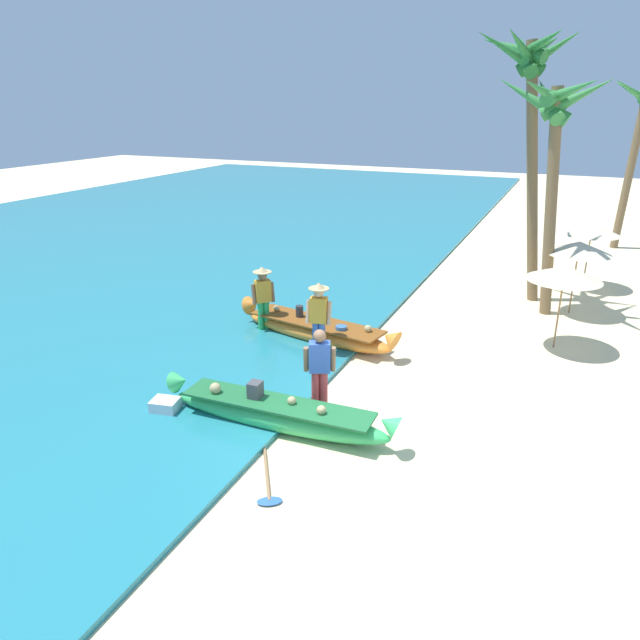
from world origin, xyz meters
TOP-DOWN VIEW (x-y plane):
  - ground_plane at (0.00, 0.00)m, footprint 80.00×80.00m
  - sea at (-13.11, 8.00)m, footprint 24.00×56.00m
  - boat_green_foreground at (-1.24, -0.11)m, footprint 4.28×0.75m
  - boat_orange_midground at (-2.20, 3.67)m, footprint 4.25×1.49m
  - person_vendor_hatted at (-1.80, 2.90)m, footprint 0.58×0.44m
  - person_tourist_customer at (-0.72, 0.51)m, footprint 0.58×0.40m
  - person_vendor_assistant at (-3.56, 3.64)m, footprint 0.52×0.52m
  - parasol_row_0 at (2.86, 5.49)m, footprint 1.60×1.60m
  - parasol_row_1 at (3.09, 8.10)m, footprint 1.60×1.60m
  - parasol_row_2 at (3.38, 10.67)m, footprint 1.60×1.60m
  - palm_tree_tall_inland at (2.15, 7.84)m, footprint 2.74×2.63m
  - palm_tree_mid_cluster at (1.35, 8.82)m, footprint 2.65×2.86m
  - cooler_box at (-3.26, -0.52)m, footprint 0.53×0.47m
  - paddle at (-0.70, -1.45)m, footprint 1.11×1.61m

SIDE VIEW (x-z plane):
  - ground_plane at x=0.00m, z-range 0.00..0.00m
  - paddle at x=-0.70m, z-range 0.00..0.06m
  - sea at x=-13.11m, z-range 0.00..0.10m
  - cooler_box at x=-3.26m, z-range 0.00..0.30m
  - boat_orange_midground at x=-2.20m, z-range -0.12..0.66m
  - boat_green_foreground at x=-1.24m, z-range -0.11..0.66m
  - person_tourist_customer at x=-0.72m, z-range 0.11..1.77m
  - person_vendor_assistant at x=-3.56m, z-range 0.13..1.77m
  - person_vendor_hatted at x=-1.80m, z-range 0.13..1.81m
  - parasol_row_0 at x=2.86m, z-range 0.79..2.70m
  - parasol_row_1 at x=3.09m, z-range 0.79..2.70m
  - parasol_row_2 at x=3.38m, z-range 0.79..2.70m
  - palm_tree_tall_inland at x=2.15m, z-range 1.78..7.67m
  - palm_tree_mid_cluster at x=1.35m, z-range 2.17..9.15m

